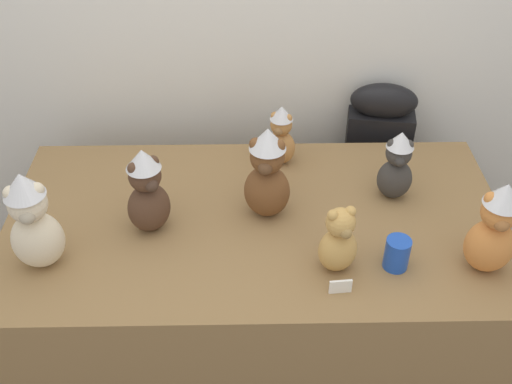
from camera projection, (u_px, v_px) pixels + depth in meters
name	position (u px, v px, depth m)	size (l,w,h in m)	color
display_table	(256.00, 294.00, 2.40)	(1.76, 0.94, 0.78)	olive
instrument_case	(373.00, 179.00, 2.81)	(0.29, 0.16, 0.98)	black
teddy_bear_caramel	(281.00, 136.00, 2.35)	(0.14, 0.13, 0.25)	#B27A42
teddy_bear_chestnut	(267.00, 174.00, 2.08)	(0.18, 0.16, 0.35)	brown
teddy_bear_charcoal	(397.00, 166.00, 2.18)	(0.13, 0.12, 0.28)	#383533
teddy_bear_honey	(339.00, 241.00, 1.90)	(0.15, 0.14, 0.24)	tan
teddy_bear_cocoa	(147.00, 192.00, 2.02)	(0.19, 0.18, 0.32)	#4C3323
teddy_bear_cream	(33.00, 222.00, 1.88)	(0.19, 0.17, 0.36)	beige
teddy_bear_ginger	(494.00, 228.00, 1.87)	(0.17, 0.15, 0.34)	#D17F3D
party_cup_blue	(397.00, 253.00, 1.94)	(0.08, 0.08, 0.11)	blue
name_card_front_left	(340.00, 287.00, 1.87)	(0.07, 0.01, 0.05)	white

